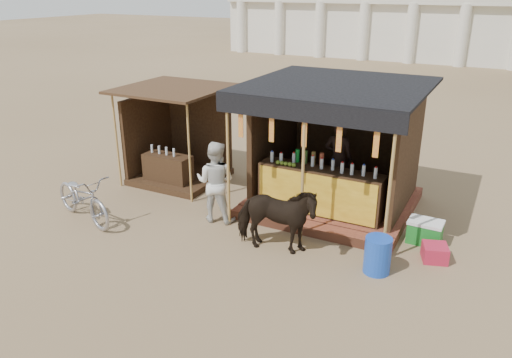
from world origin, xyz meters
The scene contains 9 objects.
ground centered at (0.00, 0.00, 0.00)m, with size 120.00×120.00×0.00m, color #846B4C.
main_stall centered at (1.00, 3.36, 1.03)m, with size 3.60×3.61×2.78m.
secondary_stall centered at (-3.17, 3.24, 0.85)m, with size 2.40×2.40×2.38m.
cow centered at (0.73, 0.96, 0.67)m, with size 0.73×1.59×1.34m, color black.
motorbike centered at (-3.40, 0.31, 0.52)m, with size 0.70×2.00×1.05m, color #9D9DA6.
bystander centered at (-0.95, 1.61, 0.86)m, with size 0.84×0.65×1.73m, color silver.
blue_barrel centered at (2.60, 1.12, 0.33)m, with size 0.46×0.46×0.66m, color #1845B9.
red_crate centered at (3.43, 2.00, 0.15)m, with size 0.43×0.43×0.30m, color #AB1C36.
cooler centered at (3.14, 2.60, 0.23)m, with size 0.65×0.46×0.46m.
Camera 1 is at (4.19, -6.49, 4.67)m, focal length 35.00 mm.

